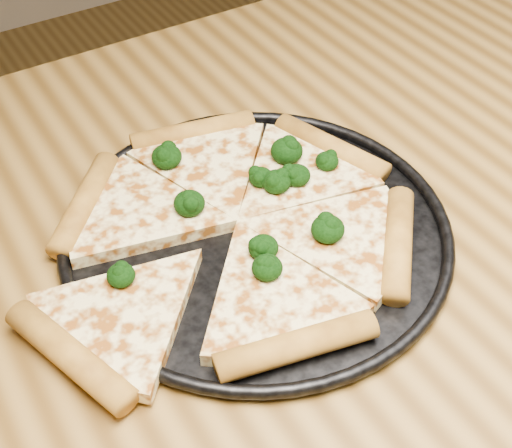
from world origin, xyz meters
TOP-DOWN VIEW (x-y plane):
  - dining_table at (0.00, 0.00)m, footprint 1.20×0.90m
  - pizza_pan at (-0.05, 0.04)m, footprint 0.38×0.38m
  - pizza at (-0.08, 0.05)m, footprint 0.40×0.35m
  - broccoli_florets at (-0.04, 0.06)m, footprint 0.27×0.21m

SIDE VIEW (x-z plane):
  - dining_table at x=0.00m, z-range 0.28..1.03m
  - pizza_pan at x=-0.05m, z-range 0.75..0.77m
  - pizza at x=-0.08m, z-range 0.75..0.78m
  - broccoli_florets at x=-0.04m, z-range 0.77..0.79m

